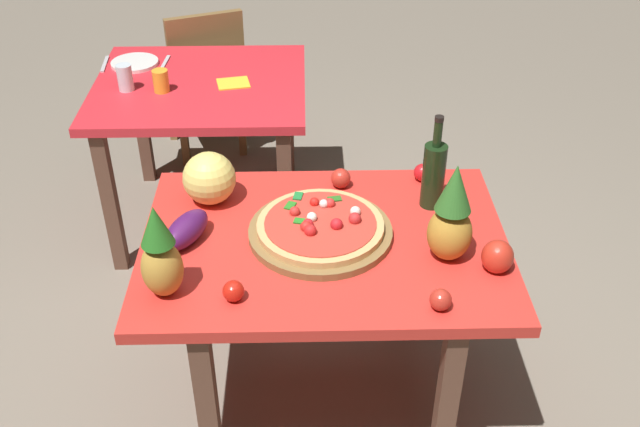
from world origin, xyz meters
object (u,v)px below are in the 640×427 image
background_table (202,104)px  pizza_board (320,232)px  drinking_glass_water (125,78)px  eggplant (186,230)px  display_table (324,263)px  tomato_beside_pepper (233,291)px  bell_pepper (498,257)px  drinking_glass_juice (161,81)px  melon (209,178)px  dinner_plate (135,63)px  dining_chair (204,74)px  knife_utensil (165,63)px  tomato_at_corner (422,172)px  tomato_by_bottle (341,178)px  wine_bottle (434,173)px  napkin_folded (233,83)px  pineapple_left (451,218)px  pizza (321,225)px  pineapple_right (160,256)px  fork_utensil (105,64)px  tomato_near_board (441,300)px

background_table → pizza_board: 1.28m
drinking_glass_water → eggplant: bearing=-70.0°
display_table → tomato_beside_pepper: bearing=-133.5°
background_table → pizza_board: pizza_board is taller
tomato_beside_pepper → bell_pepper: bearing=8.7°
background_table → drinking_glass_juice: bearing=-150.5°
melon → dinner_plate: (-0.47, 1.16, -0.08)m
display_table → dining_chair: size_ratio=1.36×
pizza_board → knife_utensil: (-0.70, 1.37, -0.01)m
bell_pepper → tomato_at_corner: size_ratio=1.68×
tomato_by_bottle → tomato_at_corner: tomato_by_bottle is taller
wine_bottle → napkin_folded: 1.23m
display_table → pineapple_left: (0.37, -0.10, 0.24)m
display_table → pizza: (-0.01, 0.02, 0.14)m
drinking_glass_juice → display_table: bearing=-58.2°
tomato_beside_pepper → tomato_at_corner: (0.62, 0.62, 0.00)m
melon → bell_pepper: 0.97m
pineapple_right → dinner_plate: pineapple_right is taller
pizza_board → drinking_glass_water: bearing=127.0°
tomato_by_bottle → tomato_beside_pepper: bearing=-119.4°
pineapple_left → tomato_by_bottle: 0.52m
fork_utensil → dining_chair: bearing=44.7°
tomato_at_corner → knife_utensil: (-1.07, 1.05, -0.03)m
bell_pepper → tomato_near_board: 0.26m
pineapple_right → fork_utensil: 1.72m
pineapple_left → display_table: bearing=165.5°
background_table → wine_bottle: 1.35m
melon → napkin_folded: size_ratio=1.28×
tomato_at_corner → wine_bottle: bearing=-87.1°
background_table → drinking_glass_juice: drinking_glass_juice is taller
background_table → pizza: 1.28m
eggplant → tomato_at_corner: size_ratio=3.20×
tomato_by_bottle → fork_utensil: size_ratio=0.38×
display_table → dining_chair: bearing=108.0°
display_table → bell_pepper: bell_pepper is taller
dining_chair → drinking_glass_juice: size_ratio=8.70×
dining_chair → dinner_plate: size_ratio=3.86×
fork_utensil → pizza_board: bearing=-58.7°
fork_utensil → background_table: bearing=-28.3°
dining_chair → knife_utensil: (-0.11, -0.45, 0.26)m
pizza → eggplant: (-0.42, -0.02, 0.00)m
melon → napkin_folded: (0.00, 0.94, -0.09)m
tomato_at_corner → drinking_glass_juice: size_ratio=0.64×
drinking_glass_juice → fork_utensil: 0.43m
eggplant → fork_utensil: 1.50m
pizza → pineapple_left: pineapple_left is taller
pineapple_right → napkin_folded: bearing=86.4°
pizza_board → dinner_plate: bearing=121.5°
pineapple_right → tomato_near_board: 0.79m
dining_chair → drinking_glass_juice: dining_chair is taller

